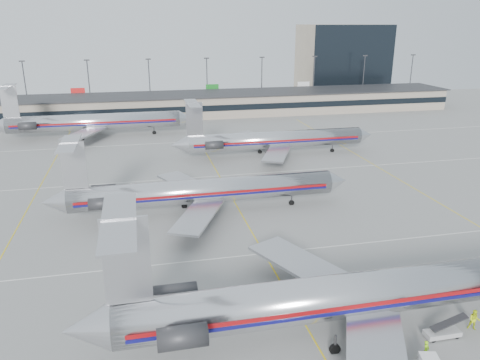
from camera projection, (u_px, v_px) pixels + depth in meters
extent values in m
plane|color=gray|center=(291.00, 300.00, 45.68)|extent=(260.00, 260.00, 0.00)
cube|color=silver|center=(264.00, 253.00, 54.93)|extent=(160.00, 0.15, 0.02)
cube|color=gray|center=(184.00, 105.00, 135.35)|extent=(160.00, 16.00, 6.00)
cube|color=black|center=(187.00, 109.00, 127.79)|extent=(160.00, 0.20, 1.60)
cube|color=#2D2D30|center=(184.00, 94.00, 134.35)|extent=(162.00, 17.00, 0.30)
cylinder|color=#38383D|center=(26.00, 88.00, 137.60)|extent=(0.30, 0.30, 15.00)
cube|color=#2D2D30|center=(22.00, 61.00, 135.17)|extent=(1.60, 0.40, 0.35)
cylinder|color=#38383D|center=(89.00, 86.00, 141.30)|extent=(0.30, 0.30, 15.00)
cube|color=#2D2D30|center=(87.00, 60.00, 138.87)|extent=(1.60, 0.40, 0.35)
cylinder|color=#38383D|center=(150.00, 84.00, 145.00)|extent=(0.30, 0.30, 15.00)
cube|color=#2D2D30|center=(148.00, 59.00, 142.56)|extent=(1.60, 0.40, 0.35)
cylinder|color=#38383D|center=(207.00, 83.00, 148.70)|extent=(0.30, 0.30, 15.00)
cube|color=#2D2D30|center=(207.00, 58.00, 146.26)|extent=(1.60, 0.40, 0.35)
cylinder|color=#38383D|center=(262.00, 81.00, 152.40)|extent=(0.30, 0.30, 15.00)
cube|color=#2D2D30|center=(262.00, 57.00, 149.96)|extent=(1.60, 0.40, 0.35)
cylinder|color=#38383D|center=(314.00, 80.00, 156.10)|extent=(0.30, 0.30, 15.00)
cube|color=#2D2D30|center=(315.00, 56.00, 153.66)|extent=(1.60, 0.40, 0.35)
cylinder|color=#38383D|center=(363.00, 79.00, 159.79)|extent=(0.30, 0.30, 15.00)
cube|color=#2D2D30|center=(365.00, 56.00, 157.36)|extent=(1.60, 0.40, 0.35)
cylinder|color=#38383D|center=(411.00, 77.00, 163.49)|extent=(0.30, 0.30, 15.00)
cube|color=#2D2D30|center=(413.00, 55.00, 161.06)|extent=(1.60, 0.40, 0.35)
cube|color=tan|center=(342.00, 60.00, 172.78)|extent=(30.00, 20.00, 25.00)
cylinder|color=silver|center=(359.00, 294.00, 40.22)|extent=(41.33, 3.82, 3.82)
cone|color=#B5B5BA|center=(86.00, 329.00, 35.59)|extent=(3.72, 3.82, 3.82)
cube|color=maroon|center=(370.00, 305.00, 38.39)|extent=(39.26, 0.05, 0.36)
cube|color=#0E0D5B|center=(369.00, 309.00, 38.52)|extent=(39.26, 0.05, 0.29)
cube|color=#B5B5BA|center=(307.00, 266.00, 46.81)|extent=(9.61, 14.01, 0.33)
cube|color=#B5B5BA|center=(127.00, 261.00, 34.55)|extent=(3.51, 0.26, 7.03)
cube|color=#B5B5BA|center=(119.00, 220.00, 33.43)|extent=(2.48, 10.85, 0.19)
cylinder|color=#2D2D30|center=(175.00, 294.00, 39.66)|extent=(3.72, 1.76, 1.76)
cylinder|color=#2D2D30|center=(182.00, 337.00, 34.21)|extent=(3.72, 1.76, 1.76)
cylinder|color=#2D2D30|center=(335.00, 344.00, 38.17)|extent=(0.21, 0.21, 1.70)
cylinder|color=#2D2D30|center=(313.00, 310.00, 42.76)|extent=(0.21, 0.21, 1.70)
cylinder|color=silver|center=(205.00, 191.00, 65.90)|extent=(37.00, 3.42, 3.42)
cone|color=silver|center=(337.00, 181.00, 70.00)|extent=(2.96, 3.42, 3.42)
cone|color=#B5B5BA|center=(54.00, 202.00, 61.75)|extent=(3.33, 3.42, 3.42)
cube|color=maroon|center=(207.00, 194.00, 64.26)|extent=(35.15, 0.05, 0.32)
cube|color=#0E0D5B|center=(207.00, 197.00, 64.38)|extent=(35.15, 0.05, 0.26)
cube|color=#B5B5BA|center=(187.00, 183.00, 71.80)|extent=(8.60, 12.54, 0.30)
cube|color=#B5B5BA|center=(198.00, 216.00, 59.83)|extent=(8.60, 12.54, 0.30)
cube|color=#B5B5BA|center=(74.00, 166.00, 60.83)|extent=(3.14, 0.23, 6.29)
cube|color=#B5B5BA|center=(69.00, 144.00, 59.82)|extent=(2.22, 9.71, 0.17)
cylinder|color=#2D2D30|center=(104.00, 190.00, 65.40)|extent=(3.33, 1.57, 1.57)
cylinder|color=#2D2D30|center=(102.00, 204.00, 60.52)|extent=(3.33, 1.57, 1.57)
cylinder|color=#2D2D30|center=(292.00, 200.00, 69.35)|extent=(0.18, 0.18, 1.53)
cylinder|color=#2D2D30|center=(188.00, 215.00, 64.07)|extent=(0.18, 0.18, 1.53)
cylinder|color=#2D2D30|center=(184.00, 203.00, 68.17)|extent=(0.18, 0.18, 1.53)
cylinder|color=black|center=(292.00, 203.00, 69.49)|extent=(0.83, 0.28, 0.83)
cylinder|color=silver|center=(276.00, 140.00, 94.31)|extent=(35.79, 3.48, 3.48)
cone|color=silver|center=(365.00, 135.00, 98.30)|extent=(3.01, 3.48, 3.48)
cone|color=#B5B5BA|center=(179.00, 145.00, 90.29)|extent=(3.39, 3.48, 3.48)
cube|color=maroon|center=(279.00, 141.00, 92.65)|extent=(34.00, 0.05, 0.33)
cube|color=#0E0D5B|center=(279.00, 143.00, 92.77)|extent=(34.00, 0.05, 0.26)
cube|color=#B5B5BA|center=(259.00, 137.00, 100.32)|extent=(8.76, 12.77, 0.30)
cube|color=#B5B5BA|center=(277.00, 153.00, 88.13)|extent=(8.76, 12.77, 0.30)
cube|color=#B5B5BA|center=(194.00, 119.00, 89.34)|extent=(3.20, 0.24, 6.40)
cube|color=#B5B5BA|center=(192.00, 103.00, 88.32)|extent=(2.26, 9.89, 0.17)
cylinder|color=#2D2D30|center=(210.00, 139.00, 93.99)|extent=(3.39, 1.60, 1.60)
cylinder|color=#2D2D30|center=(214.00, 145.00, 89.03)|extent=(3.39, 1.60, 1.60)
cylinder|color=#2D2D30|center=(332.00, 148.00, 97.63)|extent=(0.19, 0.19, 1.55)
cylinder|color=#2D2D30|center=(266.00, 156.00, 92.45)|extent=(0.19, 0.19, 1.55)
cylinder|color=#2D2D30|center=(260.00, 150.00, 96.63)|extent=(0.19, 0.19, 1.55)
cylinder|color=black|center=(332.00, 150.00, 97.78)|extent=(0.85, 0.28, 0.85)
cylinder|color=silver|center=(96.00, 122.00, 109.65)|extent=(39.10, 3.81, 3.81)
cone|color=silver|center=(186.00, 118.00, 114.01)|extent=(3.29, 3.81, 3.81)
cube|color=maroon|center=(95.00, 123.00, 107.84)|extent=(37.14, 0.05, 0.36)
cube|color=#0E0D5B|center=(95.00, 125.00, 107.97)|extent=(37.14, 0.05, 0.29)
cube|color=#B5B5BA|center=(89.00, 121.00, 116.22)|extent=(9.57, 13.95, 0.33)
cube|color=#B5B5BA|center=(84.00, 133.00, 102.90)|extent=(9.57, 13.95, 0.33)
cube|color=#B5B5BA|center=(9.00, 102.00, 104.22)|extent=(3.50, 0.26, 7.00)
cube|color=#B5B5BA|center=(6.00, 87.00, 103.11)|extent=(2.47, 10.80, 0.19)
cylinder|color=#2D2D30|center=(32.00, 121.00, 109.31)|extent=(3.70, 1.75, 1.75)
cylinder|color=#2D2D30|center=(27.00, 126.00, 103.88)|extent=(3.70, 1.75, 1.75)
cylinder|color=#2D2D30|center=(154.00, 131.00, 113.28)|extent=(0.21, 0.21, 1.70)
cylinder|color=#2D2D30|center=(82.00, 136.00, 107.62)|extent=(0.21, 0.21, 1.70)
cylinder|color=#2D2D30|center=(84.00, 132.00, 112.19)|extent=(0.21, 0.21, 1.70)
cylinder|color=black|center=(154.00, 133.00, 113.44)|extent=(0.93, 0.31, 0.93)
cube|color=#A7A7A7|center=(442.00, 333.00, 40.25)|extent=(3.14, 1.15, 0.44)
cube|color=#2D2D30|center=(449.00, 322.00, 40.04)|extent=(3.18, 0.80, 1.12)
cylinder|color=black|center=(450.00, 330.00, 40.98)|extent=(0.44, 0.14, 0.44)
cylinder|color=black|center=(457.00, 336.00, 40.10)|extent=(0.44, 0.14, 0.44)
cylinder|color=black|center=(427.00, 333.00, 40.52)|extent=(0.44, 0.14, 0.44)
cylinder|color=black|center=(434.00, 340.00, 39.63)|extent=(0.44, 0.14, 0.44)
imported|color=#93E415|center=(426.00, 350.00, 37.42)|extent=(0.75, 0.67, 1.73)
imported|color=#D4EC16|center=(474.00, 320.00, 41.07)|extent=(1.19, 1.14, 1.94)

